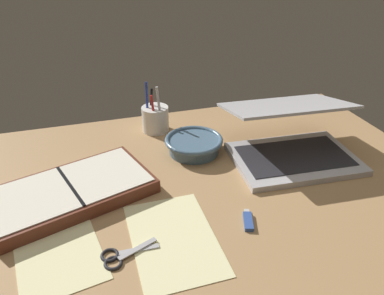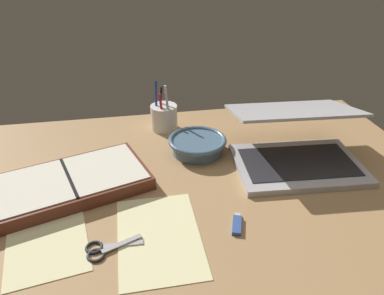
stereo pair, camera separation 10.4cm
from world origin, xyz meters
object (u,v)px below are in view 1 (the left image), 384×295
scissors (118,257)px  pen_cup (155,118)px  laptop (291,140)px  planner (71,191)px  bowl (194,144)px

scissors → pen_cup: bearing=59.5°
laptop → planner: laptop is taller
bowl → pen_cup: size_ratio=1.05×
pen_cup → scissors: pen_cup is taller
laptop → scissors: (-54.79, -26.51, -5.16)cm
pen_cup → scissors: 58.19cm
scissors → laptop: bearing=15.1°
bowl → planner: bowl is taller
bowl → planner: (-36.47, -12.82, -0.86)cm
bowl → scissors: size_ratio=1.43×
pen_cup → bowl: bearing=-65.3°
bowl → laptop: bearing=-21.0°
laptop → scissors: size_ratio=3.02×
bowl → planner: 38.67cm
laptop → planner: (-63.41, -2.47, -3.59)cm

